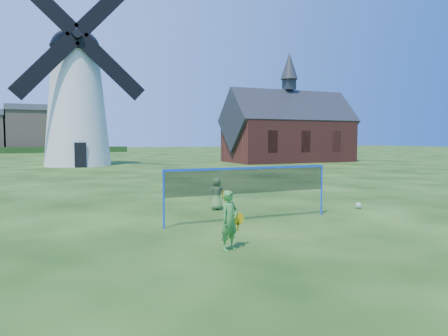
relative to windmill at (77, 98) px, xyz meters
name	(u,v)px	position (x,y,z in m)	size (l,w,h in m)	color
ground	(224,223)	(1.97, -28.05, -5.93)	(220.00, 220.00, 0.00)	black
windmill	(77,98)	(0.00, 0.00, 0.00)	(11.05, 5.64, 16.41)	white
chapel	(289,131)	(20.53, -1.78, -2.79)	(13.21, 6.41, 11.17)	maroon
badminton_net	(249,181)	(2.71, -28.11, -4.79)	(5.05, 0.05, 1.55)	blue
player_girl	(230,220)	(0.92, -30.73, -5.30)	(0.69, 0.47, 1.27)	#3C8B37
player_boy	(217,194)	(2.57, -26.00, -5.40)	(0.62, 0.40, 1.07)	#5A8E44
play_ball	(358,206)	(7.01, -27.73, -5.82)	(0.22, 0.22, 0.22)	green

